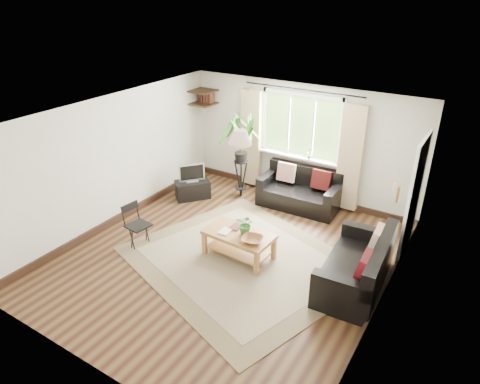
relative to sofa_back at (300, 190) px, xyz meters
The scene contains 24 objects.
floor 2.33m from the sofa_back, 96.07° to the right, with size 5.50×5.50×0.00m, color black.
ceiling 3.06m from the sofa_back, 96.07° to the right, with size 5.50×5.50×0.00m, color white.
wall_back 0.97m from the sofa_back, 117.85° to the left, with size 5.00×0.02×2.40m, color beige.
wall_front 5.11m from the sofa_back, 92.77° to the right, with size 5.00×0.02×2.40m, color beige.
wall_left 3.67m from the sofa_back, 140.16° to the right, with size 0.02×5.50×2.40m, color beige.
wall_right 3.32m from the sofa_back, 45.41° to the right, with size 0.02×5.50×2.40m, color beige.
rug 2.29m from the sofa_back, 89.40° to the right, with size 3.44×2.95×0.02m, color #BDAD92.
window 1.27m from the sofa_back, 120.05° to the left, with size 2.50×0.16×2.16m, color white, non-canonical shape.
door 2.39m from the sofa_back, 14.83° to the right, with size 0.06×0.96×2.06m, color silver.
corner_shelf 2.92m from the sofa_back, behind, with size 0.50×0.50×0.34m, color black, non-canonical shape.
pendant_lamp 2.54m from the sofa_back, 97.34° to the right, with size 0.36×0.36×0.54m, color beige, non-canonical shape.
wall_sconce 3.26m from the sofa_back, 42.30° to the right, with size 0.12×0.12×0.28m, color beige, non-canonical shape.
sofa_back is the anchor object (origin of this frame).
sofa_right 2.59m from the sofa_back, 46.68° to the right, with size 0.84×1.67×0.79m, color black, non-canonical shape.
coffee_table 2.18m from the sofa_back, 92.34° to the right, with size 1.14×0.62×0.47m, color olive, non-canonical shape.
table_plant 2.14m from the sofa_back, 89.55° to the right, with size 0.30×0.26×0.33m, color #346C2B.
bowl 2.31m from the sofa_back, 84.10° to the right, with size 0.33×0.33×0.08m, color brown.
book_a 2.30m from the sofa_back, 99.59° to the right, with size 0.17×0.23×0.02m, color silver.
book_b 2.07m from the sofa_back, 98.66° to the right, with size 0.17×0.23×0.02m, color #562822.
tv_stand 2.26m from the sofa_back, 158.32° to the right, with size 0.70×0.40×0.38m, color black.
tv 2.26m from the sofa_back, 158.32° to the right, with size 0.54×0.18×0.41m, color #A5A5AA, non-canonical shape.
palm_stand 1.37m from the sofa_back, behind, with size 0.68×0.68×1.76m, color black, non-canonical shape.
folding_chair 3.29m from the sofa_back, 122.02° to the right, with size 0.39×0.39×0.76m, color black, non-canonical shape.
sill_plant 0.77m from the sofa_back, 88.89° to the left, with size 0.14×0.10×0.27m, color #2D6023.
Camera 1 is at (3.33, -4.94, 4.14)m, focal length 32.00 mm.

